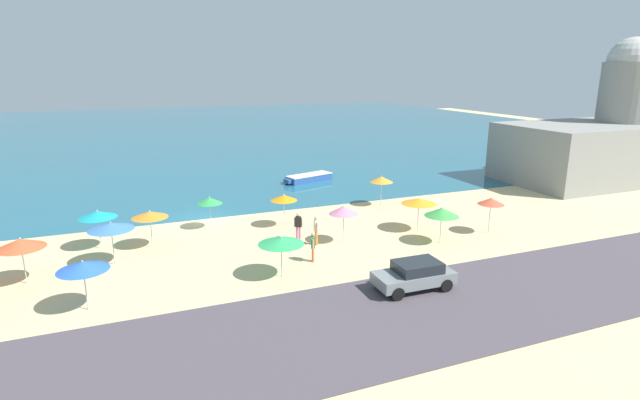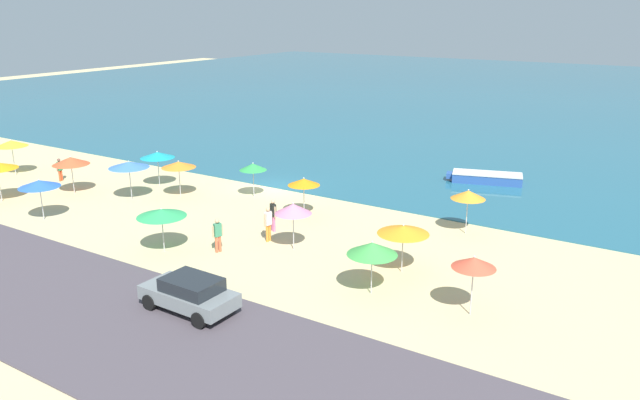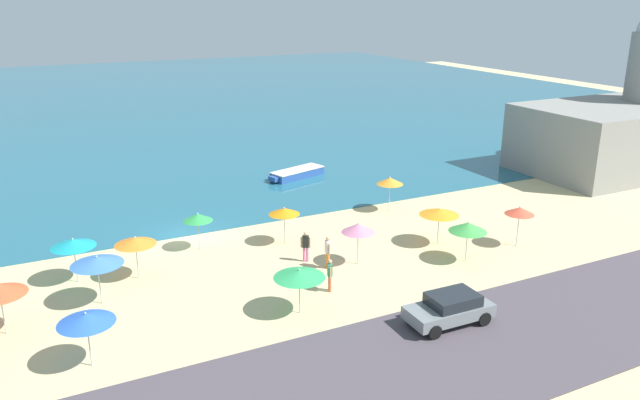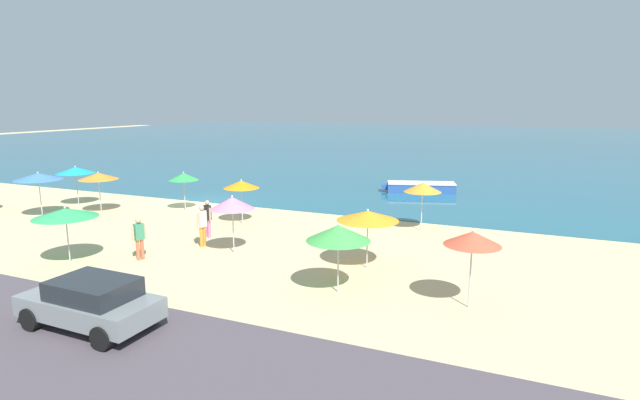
% 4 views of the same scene
% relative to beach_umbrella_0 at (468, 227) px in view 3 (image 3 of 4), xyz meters
% --- Properties ---
extents(ground_plane, '(160.00, 160.00, 0.00)m').
position_rel_beach_umbrella_0_xyz_m(ground_plane, '(-12.95, 10.63, -2.01)').
color(ground_plane, '#CEBD88').
extents(sea, '(150.00, 110.00, 0.05)m').
position_rel_beach_umbrella_0_xyz_m(sea, '(-12.95, 65.63, -1.99)').
color(sea, '#225F75').
rests_on(sea, ground_plane).
extents(coastal_road, '(80.00, 8.00, 0.06)m').
position_rel_beach_umbrella_0_xyz_m(coastal_road, '(-12.95, -7.37, -1.98)').
color(coastal_road, '#4B434B').
rests_on(coastal_road, ground_plane).
extents(beach_umbrella_0, '(2.11, 2.11, 2.35)m').
position_rel_beach_umbrella_0_xyz_m(beach_umbrella_0, '(0.00, 0.00, 0.00)').
color(beach_umbrella_0, '#B2B2B7').
rests_on(beach_umbrella_0, ground_plane).
extents(beach_umbrella_1, '(2.25, 2.25, 2.41)m').
position_rel_beach_umbrella_0_xyz_m(beach_umbrella_1, '(-19.61, 6.86, 0.13)').
color(beach_umbrella_1, '#B2B2B7').
rests_on(beach_umbrella_1, ground_plane).
extents(beach_umbrella_2, '(1.80, 1.80, 2.43)m').
position_rel_beach_umbrella_0_xyz_m(beach_umbrella_2, '(0.80, 9.12, 0.12)').
color(beach_umbrella_2, '#B2B2B7').
rests_on(beach_umbrella_2, ground_plane).
extents(beach_umbrella_3, '(2.33, 2.33, 2.28)m').
position_rel_beach_umbrella_0_xyz_m(beach_umbrella_3, '(0.11, 2.72, 0.01)').
color(beach_umbrella_3, '#B2B2B7').
rests_on(beach_umbrella_3, ground_plane).
extents(beach_umbrella_4, '(1.70, 1.70, 2.46)m').
position_rel_beach_umbrella_0_xyz_m(beach_umbrella_4, '(4.13, 0.43, 0.16)').
color(beach_umbrella_4, '#B2B2B7').
rests_on(beach_umbrella_4, ground_plane).
extents(beach_umbrella_6, '(1.83, 1.83, 2.43)m').
position_rel_beach_umbrella_0_xyz_m(beach_umbrella_6, '(-5.57, 2.35, 0.09)').
color(beach_umbrella_6, '#B2B2B7').
rests_on(beach_umbrella_6, ground_plane).
extents(beach_umbrella_7, '(2.13, 2.13, 2.35)m').
position_rel_beach_umbrella_0_xyz_m(beach_umbrella_7, '(-16.71, 5.88, 0.07)').
color(beach_umbrella_7, '#B2B2B7').
rests_on(beach_umbrella_7, ground_plane).
extents(beach_umbrella_8, '(1.70, 1.70, 2.24)m').
position_rel_beach_umbrella_0_xyz_m(beach_umbrella_8, '(-12.75, 8.29, -0.05)').
color(beach_umbrella_8, '#B2B2B7').
rests_on(beach_umbrella_8, ground_plane).
extents(beach_umbrella_10, '(2.25, 2.25, 2.38)m').
position_rel_beach_umbrella_0_xyz_m(beach_umbrella_10, '(-20.01, -1.51, 0.09)').
color(beach_umbrella_10, '#B2B2B7').
rests_on(beach_umbrella_10, ground_plane).
extents(beach_umbrella_11, '(2.46, 2.46, 2.48)m').
position_rel_beach_umbrella_0_xyz_m(beach_umbrella_11, '(-18.86, 3.82, 0.21)').
color(beach_umbrella_11, '#B2B2B7').
rests_on(beach_umbrella_11, ground_plane).
extents(beach_umbrella_12, '(1.82, 1.82, 2.30)m').
position_rel_beach_umbrella_0_xyz_m(beach_umbrella_12, '(-7.97, 6.85, 0.03)').
color(beach_umbrella_12, '#B2B2B7').
rests_on(beach_umbrella_12, ground_plane).
extents(beach_umbrella_13, '(2.40, 2.40, 2.24)m').
position_rel_beach_umbrella_0_xyz_m(beach_umbrella_13, '(-10.76, -1.28, -0.03)').
color(beach_umbrella_13, '#B2B2B7').
rests_on(beach_umbrella_13, ground_plane).
extents(bather_0, '(0.26, 0.57, 1.82)m').
position_rel_beach_umbrella_0_xyz_m(bather_0, '(-7.30, 2.59, -0.99)').
color(bather_0, orange).
rests_on(bather_0, ground_plane).
extents(bather_2, '(0.51, 0.36, 1.76)m').
position_rel_beach_umbrella_0_xyz_m(bather_2, '(-7.98, 3.93, -1.03)').
color(bather_2, pink).
rests_on(bather_2, ground_plane).
extents(bather_3, '(0.33, 0.54, 1.71)m').
position_rel_beach_umbrella_0_xyz_m(bather_3, '(-8.47, 0.09, -1.05)').
color(bather_3, '#E05E3B').
rests_on(bather_3, ground_plane).
extents(parked_car_1, '(3.95, 1.95, 1.40)m').
position_rel_beach_umbrella_0_xyz_m(parked_car_1, '(-5.21, -5.25, -1.21)').
color(parked_car_1, slate).
rests_on(parked_car_1, coastal_road).
extents(skiff_nearshore, '(5.12, 2.83, 0.67)m').
position_rel_beach_umbrella_0_xyz_m(skiff_nearshore, '(-1.47, 19.32, -1.63)').
color(skiff_nearshore, '#2A5199').
rests_on(skiff_nearshore, sea).
extents(harbor_fortress, '(15.28, 9.78, 13.45)m').
position_rel_beach_umbrella_0_xyz_m(harbor_fortress, '(24.83, 9.83, 2.11)').
color(harbor_fortress, gray).
rests_on(harbor_fortress, ground_plane).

